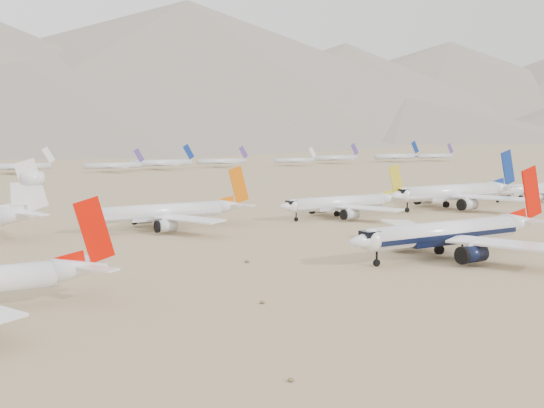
# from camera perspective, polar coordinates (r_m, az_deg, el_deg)

# --- Properties ---
(ground) EXTENTS (7000.00, 7000.00, 0.00)m
(ground) POSITION_cam_1_polar(r_m,az_deg,el_deg) (142.29, 11.59, -4.55)
(ground) COLOR #9B7E5A
(ground) RESTS_ON ground
(main_airliner) EXTENTS (51.95, 50.74, 18.33)m
(main_airliner) POSITION_cam_1_polar(r_m,az_deg,el_deg) (146.90, 14.94, -2.31)
(main_airliner) COLOR white
(main_airliner) RESTS_ON ground
(row2_navy_widebody) EXTENTS (54.46, 53.25, 19.37)m
(row2_navy_widebody) POSITION_cam_1_polar(r_m,az_deg,el_deg) (236.21, 15.11, 0.95)
(row2_navy_widebody) COLOR white
(row2_navy_widebody) RESTS_ON ground
(row2_gold_tail) EXTENTS (43.71, 42.75, 15.56)m
(row2_gold_tail) POSITION_cam_1_polar(r_m,az_deg,el_deg) (205.81, 6.05, 0.08)
(row2_gold_tail) COLOR white
(row2_gold_tail) RESTS_ON ground
(row2_orange_tail) EXTENTS (45.57, 44.57, 16.25)m
(row2_orange_tail) POSITION_cam_1_polar(r_m,az_deg,el_deg) (182.73, -8.69, -0.67)
(row2_orange_tail) COLOR white
(row2_orange_tail) RESTS_ON ground
(row2_blue_far) EXTENTS (41.34, 40.42, 14.69)m
(row2_blue_far) POSITION_cam_1_polar(r_m,az_deg,el_deg) (272.11, 20.61, 1.16)
(row2_blue_far) COLOR white
(row2_blue_far) RESTS_ON ground
(distant_storage_row) EXTENTS (615.51, 55.95, 15.30)m
(distant_storage_row) POSITION_cam_1_polar(r_m,az_deg,el_deg) (444.07, -13.09, 3.26)
(distant_storage_row) COLOR silver
(distant_storage_row) RESTS_ON ground
(foothills) EXTENTS (4637.50, 1395.00, 155.00)m
(foothills) POSITION_cam_1_polar(r_m,az_deg,el_deg) (1354.27, -3.89, 7.98)
(foothills) COLOR slate
(foothills) RESTS_ON ground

